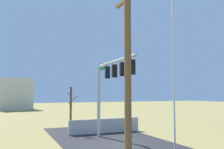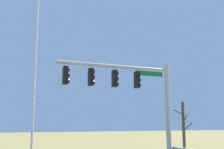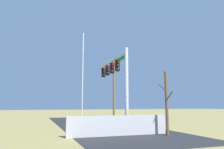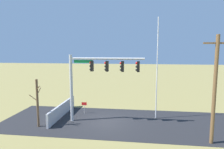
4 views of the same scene
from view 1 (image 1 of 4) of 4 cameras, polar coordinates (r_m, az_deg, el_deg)
name	(u,v)px [view 1 (image 1 of 4)]	position (r m, az deg, el deg)	size (l,w,h in m)	color
ground_plane	(118,144)	(18.15, 1.40, -16.19)	(160.00, 160.00, 0.00)	olive
sidewalk_corner	(95,135)	(22.07, -4.14, -14.07)	(6.00, 6.00, 0.01)	#B7B5AD
retaining_fence	(105,126)	(22.80, -1.63, -12.12)	(0.20, 6.92, 1.32)	#A8A8AD
signal_mast	(109,81)	(18.71, -0.83, -1.59)	(6.97, 0.42, 6.37)	#B2B5BA
flagpole	(174,72)	(14.55, 14.43, 0.66)	(0.10, 0.10, 9.90)	silver
utility_pole	(128,82)	(8.88, 3.79, -1.78)	(1.90, 0.26, 7.86)	brown
bare_tree	(71,109)	(22.70, -9.80, -8.17)	(1.27, 1.02, 4.28)	brown
open_sign	(125,125)	(21.37, 3.21, -11.95)	(0.56, 0.04, 1.22)	silver
distant_building	(12,94)	(61.81, -22.69, -4.29)	(10.50, 7.56, 7.10)	beige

